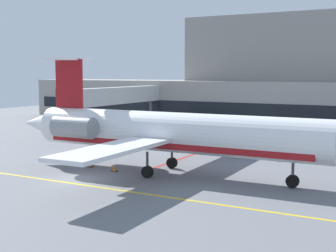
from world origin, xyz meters
TOP-DOWN VIEW (x-y plane):
  - ground at (0.00, -0.00)m, footprint 120.00×120.00m
  - terminal_building at (-3.81, 45.93)m, footprint 70.38×11.30m
  - jet_bridge_west at (-16.72, 28.04)m, footprint 2.40×22.40m
  - regional_jet at (4.92, 4.96)m, footprint 30.53×23.78m
  - baggage_tug at (8.41, 15.75)m, footprint 3.71×3.23m
  - fuel_tank at (-13.62, 27.73)m, footprint 8.42×3.06m
  - safety_cone_alpha at (0.78, 3.60)m, footprint 0.47×0.47m
  - safety_cone_bravo at (-2.07, 4.15)m, footprint 0.47×0.47m

SIDE VIEW (x-z plane):
  - ground at x=0.00m, z-range -0.10..0.00m
  - safety_cone_alpha at x=0.78m, z-range -0.03..0.52m
  - safety_cone_bravo at x=-2.07m, z-range -0.03..0.52m
  - baggage_tug at x=8.41m, z-range -0.10..1.99m
  - fuel_tank at x=-13.62m, z-range 0.15..2.67m
  - regional_jet at x=4.92m, z-range -1.30..7.86m
  - jet_bridge_west at x=-16.72m, z-range 1.59..7.51m
  - terminal_building at x=-3.81m, z-range -2.32..14.56m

